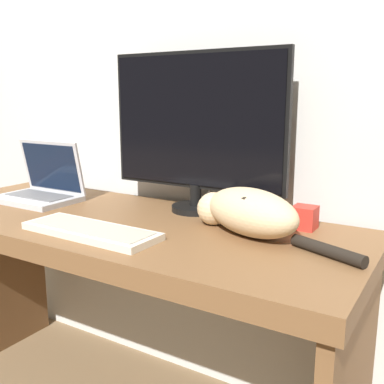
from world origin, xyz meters
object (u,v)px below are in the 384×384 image
object	(u,v)px
laptop	(41,188)
external_keyboard	(91,231)
cat	(248,211)
monitor	(196,127)

from	to	relation	value
laptop	external_keyboard	distance (m)	0.52
laptop	external_keyboard	bearing A→B (deg)	-25.80
external_keyboard	cat	xyz separation A→B (m)	(0.38, 0.24, 0.06)
laptop	monitor	bearing A→B (deg)	15.79
laptop	cat	size ratio (longest dim) A/B	0.58
laptop	external_keyboard	size ratio (longest dim) A/B	0.72
external_keyboard	cat	world-z (taller)	cat
external_keyboard	laptop	bearing A→B (deg)	155.51
monitor	external_keyboard	size ratio (longest dim) A/B	1.51
external_keyboard	cat	distance (m)	0.45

